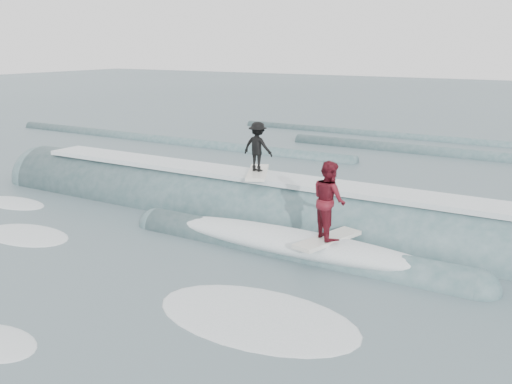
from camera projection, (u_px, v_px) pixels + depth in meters
The scene contains 6 objects.
ground at pixel (170, 274), 13.21m from camera, with size 160.00×160.00×0.00m, color #3C5158.
breaking_wave at pixel (275, 222), 16.95m from camera, with size 22.99×4.07×2.58m.
surfer_black at pixel (258, 150), 16.97m from camera, with size 1.38×2.04×1.58m.
surfer_red at pixel (329, 203), 13.65m from camera, with size 1.17×2.07×2.00m.
whitewater at pixel (122, 293), 12.19m from camera, with size 16.69×8.14×0.10m.
far_swells at pixel (366, 149), 28.73m from camera, with size 39.08×8.65×0.80m.
Camera 1 is at (8.06, -9.50, 5.19)m, focal length 40.00 mm.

